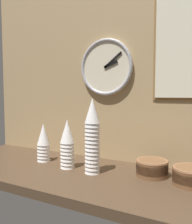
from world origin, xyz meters
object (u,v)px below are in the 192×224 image
(bowl_stack_far_right, at_px, (190,175))
(wall_clock, at_px, (106,67))
(cup_stack_center_right, at_px, (92,136))
(cup_stack_center_left, at_px, (44,142))
(cup_stack_center, at_px, (67,144))
(bowl_stack_right, at_px, (152,167))

(bowl_stack_far_right, distance_m, wall_clock, 0.69)
(cup_stack_center_right, relative_size, wall_clock, 1.13)
(cup_stack_center_left, relative_size, bowl_stack_far_right, 1.43)
(cup_stack_center_right, height_order, bowl_stack_far_right, cup_stack_center_right)
(cup_stack_center_left, bearing_deg, cup_stack_center, -11.80)
(cup_stack_center_left, distance_m, bowl_stack_right, 0.60)
(cup_stack_center_left, bearing_deg, wall_clock, 32.66)
(cup_stack_center, bearing_deg, bowl_stack_right, 11.55)
(wall_clock, bearing_deg, bowl_stack_right, -25.26)
(bowl_stack_far_right, xyz_separation_m, wall_clock, (-0.47, 0.18, 0.48))
(cup_stack_center, relative_size, wall_clock, 0.78)
(wall_clock, bearing_deg, cup_stack_center_right, -79.47)
(bowl_stack_right, xyz_separation_m, bowl_stack_far_right, (0.17, -0.03, 0.00))
(cup_stack_center_left, relative_size, cup_stack_center, 0.85)
(bowl_stack_right, distance_m, wall_clock, 0.58)
(bowl_stack_right, bearing_deg, cup_stack_center, -168.45)
(cup_stack_center_left, xyz_separation_m, bowl_stack_far_right, (0.76, 0.01, -0.06))
(cup_stack_center_left, bearing_deg, bowl_stack_right, 4.25)
(wall_clock, bearing_deg, bowl_stack_far_right, -20.58)
(bowl_stack_right, bearing_deg, cup_stack_center_left, -175.75)
(cup_stack_center_left, xyz_separation_m, bowl_stack_right, (0.59, 0.04, -0.06))
(cup_stack_center_left, distance_m, wall_clock, 0.54)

